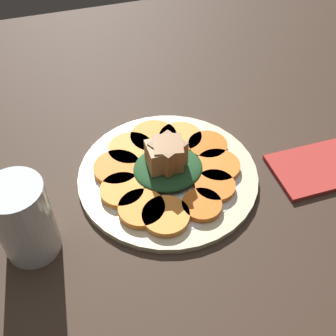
# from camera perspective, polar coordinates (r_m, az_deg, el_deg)

# --- Properties ---
(table_slab) EXTENTS (1.20, 1.20, 0.02)m
(table_slab) POSITION_cam_1_polar(r_m,az_deg,el_deg) (0.66, 0.00, -1.85)
(table_slab) COLOR #38281E
(table_slab) RESTS_ON ground
(plate) EXTENTS (0.28, 0.28, 0.01)m
(plate) POSITION_cam_1_polar(r_m,az_deg,el_deg) (0.65, 0.00, -0.96)
(plate) COLOR beige
(plate) RESTS_ON table_slab
(carrot_slice_0) EXTENTS (0.07, 0.07, 0.01)m
(carrot_slice_0) POSITION_cam_1_polar(r_m,az_deg,el_deg) (0.65, 6.77, 0.26)
(carrot_slice_0) COLOR orange
(carrot_slice_0) RESTS_ON plate
(carrot_slice_1) EXTENTS (0.06, 0.06, 0.01)m
(carrot_slice_1) POSITION_cam_1_polar(r_m,az_deg,el_deg) (0.68, 5.38, 3.03)
(carrot_slice_1) COLOR #D45F13
(carrot_slice_1) RESTS_ON plate
(carrot_slice_2) EXTENTS (0.07, 0.07, 0.01)m
(carrot_slice_2) POSITION_cam_1_polar(r_m,az_deg,el_deg) (0.69, 1.69, 4.14)
(carrot_slice_2) COLOR orange
(carrot_slice_2) RESTS_ON plate
(carrot_slice_3) EXTENTS (0.08, 0.08, 0.01)m
(carrot_slice_3) POSITION_cam_1_polar(r_m,az_deg,el_deg) (0.70, -1.95, 4.20)
(carrot_slice_3) COLOR orange
(carrot_slice_3) RESTS_ON plate
(carrot_slice_4) EXTENTS (0.07, 0.07, 0.01)m
(carrot_slice_4) POSITION_cam_1_polar(r_m,az_deg,el_deg) (0.68, -5.08, 2.56)
(carrot_slice_4) COLOR orange
(carrot_slice_4) RESTS_ON plate
(carrot_slice_5) EXTENTS (0.07, 0.07, 0.01)m
(carrot_slice_5) POSITION_cam_1_polar(r_m,az_deg,el_deg) (0.65, -6.93, -0.01)
(carrot_slice_5) COLOR orange
(carrot_slice_5) RESTS_ON plate
(carrot_slice_6) EXTENTS (0.06, 0.06, 0.01)m
(carrot_slice_6) POSITION_cam_1_polar(r_m,az_deg,el_deg) (0.62, -6.24, -3.03)
(carrot_slice_6) COLOR orange
(carrot_slice_6) RESTS_ON plate
(carrot_slice_7) EXTENTS (0.07, 0.07, 0.01)m
(carrot_slice_7) POSITION_cam_1_polar(r_m,az_deg,el_deg) (0.60, -3.60, -5.50)
(carrot_slice_7) COLOR orange
(carrot_slice_7) RESTS_ON plate
(carrot_slice_8) EXTENTS (0.07, 0.07, 0.01)m
(carrot_slice_8) POSITION_cam_1_polar(r_m,az_deg,el_deg) (0.59, -0.30, -6.51)
(carrot_slice_8) COLOR orange
(carrot_slice_8) RESTS_ON plate
(carrot_slice_9) EXTENTS (0.06, 0.06, 0.01)m
(carrot_slice_9) POSITION_cam_1_polar(r_m,az_deg,el_deg) (0.60, 4.60, -5.02)
(carrot_slice_9) COLOR orange
(carrot_slice_9) RESTS_ON plate
(carrot_slice_10) EXTENTS (0.06, 0.06, 0.01)m
(carrot_slice_10) POSITION_cam_1_polar(r_m,az_deg,el_deg) (0.62, 6.37, -2.46)
(carrot_slice_10) COLOR orange
(carrot_slice_10) RESTS_ON plate
(center_pile) EXTENTS (0.11, 0.10, 0.06)m
(center_pile) POSITION_cam_1_polar(r_m,az_deg,el_deg) (0.63, -0.17, 0.92)
(center_pile) COLOR #1E4723
(center_pile) RESTS_ON plate
(fork) EXTENTS (0.19, 0.02, 0.00)m
(fork) POSITION_cam_1_polar(r_m,az_deg,el_deg) (0.68, -0.96, 2.69)
(fork) COLOR silver
(fork) RESTS_ON plate
(water_glass) EXTENTS (0.07, 0.07, 0.12)m
(water_glass) POSITION_cam_1_polar(r_m,az_deg,el_deg) (0.56, -18.93, -6.66)
(water_glass) COLOR silver
(water_glass) RESTS_ON table_slab
(napkin) EXTENTS (0.16, 0.10, 0.01)m
(napkin) POSITION_cam_1_polar(r_m,az_deg,el_deg) (0.71, 20.20, 0.15)
(napkin) COLOR #B2332D
(napkin) RESTS_ON table_slab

